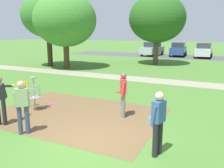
% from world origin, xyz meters
% --- Properties ---
extents(ground_plane, '(160.00, 160.00, 0.00)m').
position_xyz_m(ground_plane, '(0.00, 0.00, 0.00)').
color(ground_plane, '#47752D').
extents(dirt_tee_pad, '(6.53, 4.61, 0.01)m').
position_xyz_m(dirt_tee_pad, '(-1.77, 1.95, 0.00)').
color(dirt_tee_pad, brown).
rests_on(dirt_tee_pad, ground).
extents(disc_golf_basket, '(0.98, 0.58, 1.39)m').
position_xyz_m(disc_golf_basket, '(-3.63, 1.70, 0.75)').
color(disc_golf_basket, '#9E9EA3').
rests_on(disc_golf_basket, ground).
extents(player_foreground_watching, '(0.44, 0.50, 1.71)m').
position_xyz_m(player_foreground_watching, '(1.94, 0.27, 0.97)').
color(player_foreground_watching, '#232328').
rests_on(player_foreground_watching, ground).
extents(player_throwing, '(0.46, 0.45, 1.71)m').
position_xyz_m(player_throwing, '(-2.19, -0.25, 0.97)').
color(player_throwing, '#384260').
rests_on(player_throwing, ground).
extents(player_waiting_left, '(0.47, 1.17, 1.71)m').
position_xyz_m(player_waiting_left, '(-3.45, -0.02, 0.99)').
color(player_waiting_left, '#232328').
rests_on(player_waiting_left, ground).
extents(player_waiting_right, '(0.45, 0.49, 1.71)m').
position_xyz_m(player_waiting_right, '(0.03, 2.50, 0.97)').
color(player_waiting_right, slate).
rests_on(player_waiting_right, ground).
extents(frisbee_by_tee, '(0.21, 0.21, 0.02)m').
position_xyz_m(frisbee_by_tee, '(-3.50, 2.55, 0.01)').
color(frisbee_by_tee, '#E53D99').
rests_on(frisbee_by_tee, ground).
extents(frisbee_far_left, '(0.25, 0.25, 0.02)m').
position_xyz_m(frisbee_far_left, '(-0.41, 3.46, 0.01)').
color(frisbee_far_left, '#1E93DB').
rests_on(frisbee_far_left, ground).
extents(tree_near_right, '(5.43, 5.43, 6.51)m').
position_xyz_m(tree_near_right, '(-9.36, 11.78, 4.19)').
color(tree_near_right, '#4C3823').
rests_on(tree_near_right, ground).
extents(tree_mid_center, '(4.75, 4.75, 6.68)m').
position_xyz_m(tree_mid_center, '(-11.57, 12.19, 4.64)').
color(tree_mid_center, '#422D1E').
rests_on(tree_mid_center, ground).
extents(tree_mid_right, '(5.45, 5.45, 6.77)m').
position_xyz_m(tree_mid_right, '(-2.88, 17.73, 4.44)').
color(tree_mid_right, brown).
rests_on(tree_mid_right, ground).
extents(parking_lot_strip, '(36.00, 6.00, 0.01)m').
position_xyz_m(parking_lot_strip, '(0.00, 26.58, 0.00)').
color(parking_lot_strip, '#4C4C51').
rests_on(parking_lot_strip, ground).
extents(parked_car_leftmost, '(2.45, 4.43, 1.84)m').
position_xyz_m(parked_car_leftmost, '(-5.65, 26.18, 0.92)').
color(parked_car_leftmost, '#B2B7BC').
rests_on(parked_car_leftmost, ground).
extents(parked_car_center_left, '(2.17, 4.30, 1.84)m').
position_xyz_m(parked_car_center_left, '(-2.32, 27.11, 0.92)').
color(parked_car_center_left, '#2D4784').
rests_on(parked_car_center_left, ground).
extents(parked_car_center_right, '(1.98, 4.20, 1.84)m').
position_xyz_m(parked_car_center_right, '(0.93, 26.49, 0.92)').
color(parked_car_center_right, silver).
rests_on(parked_car_center_right, ground).
extents(gravel_path, '(40.00, 1.75, 0.00)m').
position_xyz_m(gravel_path, '(0.00, 9.72, 0.00)').
color(gravel_path, gray).
rests_on(gravel_path, ground).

